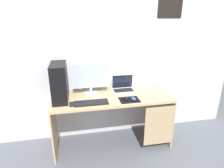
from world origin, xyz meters
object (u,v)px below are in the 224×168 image
(mouse_right, at_px, (133,99))
(keyboard, at_px, (91,103))
(cell_phone, at_px, (72,104))
(laptop, at_px, (123,88))
(mouse_left, at_px, (126,98))
(pc_tower, at_px, (59,82))
(monitor, at_px, (90,78))

(mouse_right, bearing_deg, keyboard, 179.47)
(keyboard, relative_size, cell_phone, 3.23)
(cell_phone, bearing_deg, laptop, 23.92)
(laptop, relative_size, keyboard, 0.76)
(mouse_left, relative_size, mouse_right, 1.00)
(mouse_right, distance_m, cell_phone, 0.78)
(pc_tower, bearing_deg, cell_phone, -51.19)
(pc_tower, relative_size, cell_phone, 3.69)
(pc_tower, height_order, laptop, pc_tower)
(monitor, height_order, mouse_right, monitor)
(mouse_right, bearing_deg, monitor, 148.05)
(mouse_left, bearing_deg, monitor, 144.83)
(monitor, distance_m, laptop, 0.51)
(keyboard, relative_size, mouse_left, 4.38)
(laptop, xyz_separation_m, mouse_left, (-0.05, -0.32, -0.03))
(laptop, distance_m, cell_phone, 0.80)
(monitor, relative_size, laptop, 1.57)
(pc_tower, xyz_separation_m, mouse_left, (0.82, -0.18, -0.22))
(pc_tower, bearing_deg, laptop, 9.52)
(mouse_right, bearing_deg, pc_tower, 167.68)
(pc_tower, relative_size, laptop, 1.49)
(cell_phone, bearing_deg, keyboard, -4.50)
(mouse_left, xyz_separation_m, cell_phone, (-0.68, -0.00, -0.02))
(laptop, xyz_separation_m, mouse_right, (0.05, -0.35, -0.03))
(keyboard, xyz_separation_m, cell_phone, (-0.23, 0.02, -0.01))
(laptop, bearing_deg, pc_tower, -170.48)
(keyboard, bearing_deg, monitor, 85.31)
(pc_tower, relative_size, keyboard, 1.14)
(pc_tower, bearing_deg, mouse_right, -12.32)
(monitor, relative_size, keyboard, 1.20)
(monitor, xyz_separation_m, keyboard, (-0.03, -0.32, -0.22))
(monitor, height_order, laptop, monitor)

